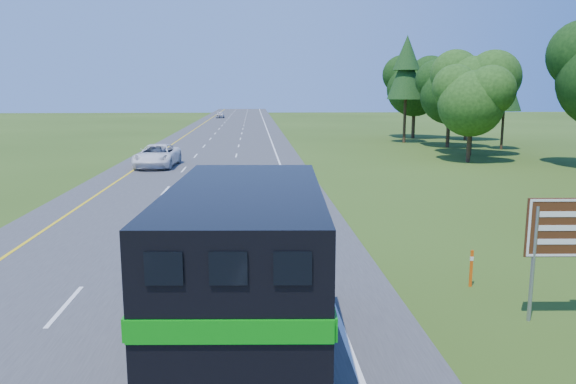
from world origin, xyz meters
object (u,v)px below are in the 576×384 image
object	(u,v)px
far_car	(220,115)
horse_truck	(249,271)
exit_sign	(569,233)
white_suv	(157,156)

from	to	relation	value
far_car	horse_truck	bearing A→B (deg)	-86.09
horse_truck	exit_sign	bearing A→B (deg)	17.71
white_suv	far_car	xyz separation A→B (m)	(0.39, 79.35, -0.16)
horse_truck	exit_sign	xyz separation A→B (m)	(8.00, 2.07, 0.14)
horse_truck	exit_sign	world-z (taller)	horse_truck
horse_truck	white_suv	xyz separation A→B (m)	(-7.29, 32.58, -1.29)
exit_sign	horse_truck	bearing A→B (deg)	-162.54
horse_truck	white_suv	bearing A→B (deg)	105.82
far_car	exit_sign	world-z (taller)	exit_sign
exit_sign	far_car	bearing A→B (deg)	100.69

